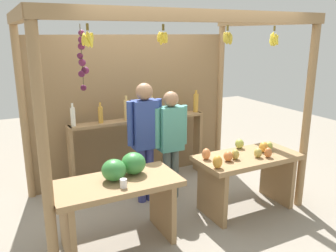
# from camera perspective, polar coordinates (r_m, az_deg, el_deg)

# --- Properties ---
(ground_plane) EXTENTS (12.00, 12.00, 0.00)m
(ground_plane) POSITION_cam_1_polar(r_m,az_deg,el_deg) (4.86, -1.02, -12.04)
(ground_plane) COLOR gray
(ground_plane) RESTS_ON ground
(market_stall) EXTENTS (3.25, 1.98, 2.43)m
(market_stall) POSITION_cam_1_polar(r_m,az_deg,el_deg) (4.79, -3.48, 5.36)
(market_stall) COLOR #99754C
(market_stall) RESTS_ON ground
(fruit_counter_left) EXTENTS (1.32, 0.64, 0.97)m
(fruit_counter_left) POSITION_cam_1_polar(r_m,az_deg,el_deg) (3.74, -8.05, -10.54)
(fruit_counter_left) COLOR #99754C
(fruit_counter_left) RESTS_ON ground
(fruit_counter_right) EXTENTS (1.32, 0.66, 0.88)m
(fruit_counter_right) POSITION_cam_1_polar(r_m,az_deg,el_deg) (4.52, 12.74, -6.81)
(fruit_counter_right) COLOR #99754C
(fruit_counter_right) RESTS_ON ground
(bottle_shelf_unit) EXTENTS (2.09, 0.22, 1.35)m
(bottle_shelf_unit) POSITION_cam_1_polar(r_m,az_deg,el_deg) (5.16, -4.52, -0.87)
(bottle_shelf_unit) COLOR #99754C
(bottle_shelf_unit) RESTS_ON ground
(vendor_man) EXTENTS (0.48, 0.22, 1.61)m
(vendor_man) POSITION_cam_1_polar(r_m,az_deg,el_deg) (4.51, -3.80, -1.07)
(vendor_man) COLOR navy
(vendor_man) RESTS_ON ground
(vendor_woman) EXTENTS (0.48, 0.20, 1.49)m
(vendor_woman) POSITION_cam_1_polar(r_m,az_deg,el_deg) (4.60, 0.46, -1.75)
(vendor_woman) COLOR #525F5C
(vendor_woman) RESTS_ON ground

